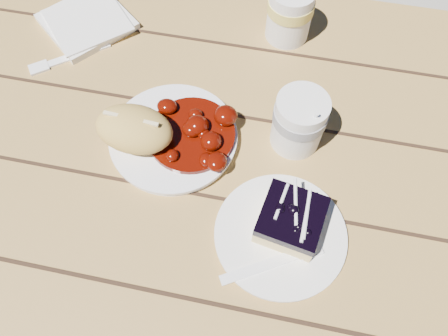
% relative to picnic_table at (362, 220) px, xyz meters
% --- Properties ---
extents(ground, '(60.00, 60.00, 0.00)m').
position_rel_picnic_table_xyz_m(ground, '(0.00, 0.00, -0.59)').
color(ground, gray).
rests_on(ground, ground).
extents(picnic_table, '(2.00, 1.55, 0.75)m').
position_rel_picnic_table_xyz_m(picnic_table, '(0.00, 0.00, 0.00)').
color(picnic_table, olive).
rests_on(picnic_table, ground).
extents(main_plate, '(0.21, 0.21, 0.02)m').
position_rel_picnic_table_xyz_m(main_plate, '(-0.36, 0.01, 0.17)').
color(main_plate, white).
rests_on(main_plate, picnic_table).
extents(goulash_stew, '(0.15, 0.15, 0.04)m').
position_rel_picnic_table_xyz_m(goulash_stew, '(-0.33, 0.01, 0.20)').
color(goulash_stew, '#540B03').
rests_on(goulash_stew, main_plate).
extents(bread_roll, '(0.13, 0.09, 0.07)m').
position_rel_picnic_table_xyz_m(bread_roll, '(-0.41, -0.01, 0.21)').
color(bread_roll, gold).
rests_on(bread_roll, main_plate).
extents(dessert_plate, '(0.19, 0.19, 0.01)m').
position_rel_picnic_table_xyz_m(dessert_plate, '(-0.16, -0.12, 0.17)').
color(dessert_plate, white).
rests_on(dessert_plate, picnic_table).
extents(blueberry_cake, '(0.10, 0.10, 0.05)m').
position_rel_picnic_table_xyz_m(blueberry_cake, '(-0.15, -0.11, 0.20)').
color(blueberry_cake, '#F3D684').
rests_on(blueberry_cake, dessert_plate).
extents(fork_dessert, '(0.15, 0.10, 0.00)m').
position_rel_picnic_table_xyz_m(fork_dessert, '(-0.18, -0.18, 0.17)').
color(fork_dessert, white).
rests_on(fork_dessert, dessert_plate).
extents(coffee_cup, '(0.08, 0.08, 0.10)m').
position_rel_picnic_table_xyz_m(coffee_cup, '(-0.16, 0.05, 0.21)').
color(coffee_cup, white).
rests_on(coffee_cup, picnic_table).
extents(napkin_stack, '(0.21, 0.21, 0.01)m').
position_rel_picnic_table_xyz_m(napkin_stack, '(-0.60, 0.24, 0.17)').
color(napkin_stack, white).
rests_on(napkin_stack, picnic_table).
extents(fork_table, '(0.14, 0.12, 0.00)m').
position_rel_picnic_table_xyz_m(fork_table, '(-0.59, 0.16, 0.16)').
color(fork_table, white).
rests_on(fork_table, picnic_table).
extents(second_cup, '(0.08, 0.08, 0.10)m').
position_rel_picnic_table_xyz_m(second_cup, '(-0.21, 0.29, 0.21)').
color(second_cup, white).
rests_on(second_cup, picnic_table).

